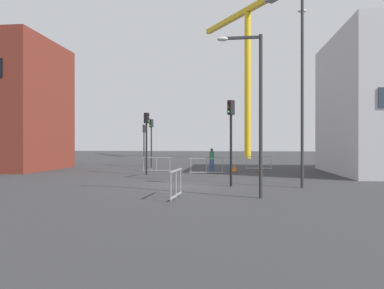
{
  "coord_description": "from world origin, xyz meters",
  "views": [
    {
      "loc": [
        2.69,
        -17.8,
        2.07
      ],
      "look_at": [
        0.0,
        6.48,
        2.0
      ],
      "focal_mm": 33.82,
      "sensor_mm": 36.0,
      "label": 1
    }
  ],
  "objects_px": {
    "streetlamp_short": "(255,100)",
    "traffic_cone_striped": "(260,169)",
    "traffic_light_corner": "(144,138)",
    "traffic_cone_orange": "(234,168)",
    "streetlamp_tall": "(302,81)",
    "traffic_light_median": "(151,135)",
    "pedestrian_walking": "(212,158)",
    "traffic_light_far": "(147,133)",
    "construction_crane": "(246,57)",
    "traffic_light_island": "(231,129)"
  },
  "relations": [
    {
      "from": "traffic_light_far",
      "to": "traffic_light_island",
      "type": "height_order",
      "value": "traffic_light_island"
    },
    {
      "from": "traffic_light_median",
      "to": "traffic_light_corner",
      "type": "relative_size",
      "value": 1.09
    },
    {
      "from": "construction_crane",
      "to": "traffic_light_median",
      "type": "bearing_deg",
      "value": -112.93
    },
    {
      "from": "streetlamp_tall",
      "to": "traffic_light_far",
      "type": "xyz_separation_m",
      "value": [
        -8.95,
        6.15,
        -2.27
      ]
    },
    {
      "from": "traffic_cone_striped",
      "to": "traffic_light_corner",
      "type": "bearing_deg",
      "value": 147.95
    },
    {
      "from": "traffic_light_island",
      "to": "streetlamp_short",
      "type": "bearing_deg",
      "value": -76.13
    },
    {
      "from": "streetlamp_short",
      "to": "traffic_cone_striped",
      "type": "xyz_separation_m",
      "value": [
        1.15,
        12.46,
        -3.51
      ]
    },
    {
      "from": "traffic_light_median",
      "to": "pedestrian_walking",
      "type": "xyz_separation_m",
      "value": [
        5.43,
        -3.58,
        -1.79
      ]
    },
    {
      "from": "streetlamp_tall",
      "to": "traffic_cone_orange",
      "type": "relative_size",
      "value": 16.1
    },
    {
      "from": "pedestrian_walking",
      "to": "traffic_cone_orange",
      "type": "height_order",
      "value": "pedestrian_walking"
    },
    {
      "from": "traffic_light_far",
      "to": "traffic_light_island",
      "type": "bearing_deg",
      "value": -47.18
    },
    {
      "from": "traffic_light_far",
      "to": "traffic_cone_orange",
      "type": "xyz_separation_m",
      "value": [
        5.85,
        2.92,
        -2.51
      ]
    },
    {
      "from": "traffic_light_corner",
      "to": "traffic_light_island",
      "type": "height_order",
      "value": "traffic_light_island"
    },
    {
      "from": "streetlamp_short",
      "to": "traffic_cone_striped",
      "type": "relative_size",
      "value": 13.71
    },
    {
      "from": "construction_crane",
      "to": "traffic_cone_orange",
      "type": "height_order",
      "value": "construction_crane"
    },
    {
      "from": "traffic_cone_orange",
      "to": "streetlamp_tall",
      "type": "bearing_deg",
      "value": -71.09
    },
    {
      "from": "traffic_light_median",
      "to": "traffic_cone_orange",
      "type": "relative_size",
      "value": 7.62
    },
    {
      "from": "traffic_light_corner",
      "to": "traffic_cone_orange",
      "type": "distance_m",
      "value": 10.53
    },
    {
      "from": "traffic_light_far",
      "to": "traffic_cone_orange",
      "type": "distance_m",
      "value": 7.0
    },
    {
      "from": "traffic_cone_orange",
      "to": "streetlamp_short",
      "type": "bearing_deg",
      "value": -86.93
    },
    {
      "from": "construction_crane",
      "to": "streetlamp_short",
      "type": "height_order",
      "value": "construction_crane"
    },
    {
      "from": "construction_crane",
      "to": "pedestrian_walking",
      "type": "xyz_separation_m",
      "value": [
        -3.47,
        -24.62,
        -13.35
      ]
    },
    {
      "from": "traffic_light_far",
      "to": "traffic_cone_striped",
      "type": "distance_m",
      "value": 8.53
    },
    {
      "from": "streetlamp_short",
      "to": "traffic_light_far",
      "type": "xyz_separation_m",
      "value": [
        -6.52,
        9.74,
        -0.95
      ]
    },
    {
      "from": "streetlamp_short",
      "to": "traffic_light_median",
      "type": "relative_size",
      "value": 1.49
    },
    {
      "from": "traffic_light_island",
      "to": "traffic_cone_orange",
      "type": "bearing_deg",
      "value": 88.54
    },
    {
      "from": "pedestrian_walking",
      "to": "traffic_cone_orange",
      "type": "distance_m",
      "value": 1.9
    },
    {
      "from": "traffic_light_far",
      "to": "pedestrian_walking",
      "type": "height_order",
      "value": "traffic_light_far"
    },
    {
      "from": "construction_crane",
      "to": "traffic_light_corner",
      "type": "height_order",
      "value": "construction_crane"
    },
    {
      "from": "construction_crane",
      "to": "traffic_light_island",
      "type": "distance_m",
      "value": 36.05
    },
    {
      "from": "streetlamp_tall",
      "to": "traffic_light_corner",
      "type": "height_order",
      "value": "streetlamp_tall"
    },
    {
      "from": "pedestrian_walking",
      "to": "streetlamp_short",
      "type": "bearing_deg",
      "value": -79.83
    },
    {
      "from": "pedestrian_walking",
      "to": "traffic_cone_orange",
      "type": "relative_size",
      "value": 3.13
    },
    {
      "from": "construction_crane",
      "to": "streetlamp_tall",
      "type": "bearing_deg",
      "value": -87.79
    },
    {
      "from": "traffic_light_corner",
      "to": "traffic_cone_orange",
      "type": "relative_size",
      "value": 6.97
    },
    {
      "from": "traffic_light_corner",
      "to": "traffic_light_far",
      "type": "relative_size",
      "value": 0.93
    },
    {
      "from": "traffic_light_median",
      "to": "traffic_light_corner",
      "type": "distance_m",
      "value": 2.35
    },
    {
      "from": "traffic_cone_striped",
      "to": "traffic_light_median",
      "type": "bearing_deg",
      "value": 154.46
    },
    {
      "from": "traffic_light_corner",
      "to": "pedestrian_walking",
      "type": "relative_size",
      "value": 2.23
    },
    {
      "from": "streetlamp_tall",
      "to": "traffic_cone_striped",
      "type": "distance_m",
      "value": 10.18
    },
    {
      "from": "traffic_light_median",
      "to": "traffic_cone_striped",
      "type": "relative_size",
      "value": 9.22
    },
    {
      "from": "traffic_cone_orange",
      "to": "traffic_light_island",
      "type": "bearing_deg",
      "value": -91.46
    },
    {
      "from": "traffic_cone_orange",
      "to": "traffic_cone_striped",
      "type": "distance_m",
      "value": 1.84
    },
    {
      "from": "traffic_light_median",
      "to": "traffic_light_island",
      "type": "bearing_deg",
      "value": -62.21
    },
    {
      "from": "construction_crane",
      "to": "streetlamp_tall",
      "type": "distance_m",
      "value": 35.44
    },
    {
      "from": "construction_crane",
      "to": "traffic_light_far",
      "type": "height_order",
      "value": "construction_crane"
    },
    {
      "from": "streetlamp_short",
      "to": "pedestrian_walking",
      "type": "bearing_deg",
      "value": 100.17
    },
    {
      "from": "traffic_light_island",
      "to": "traffic_cone_orange",
      "type": "height_order",
      "value": "traffic_light_island"
    },
    {
      "from": "traffic_light_median",
      "to": "traffic_light_island",
      "type": "height_order",
      "value": "traffic_light_median"
    },
    {
      "from": "construction_crane",
      "to": "traffic_light_corner",
      "type": "xyz_separation_m",
      "value": [
        -10.04,
        -18.99,
        -11.77
      ]
    }
  ]
}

